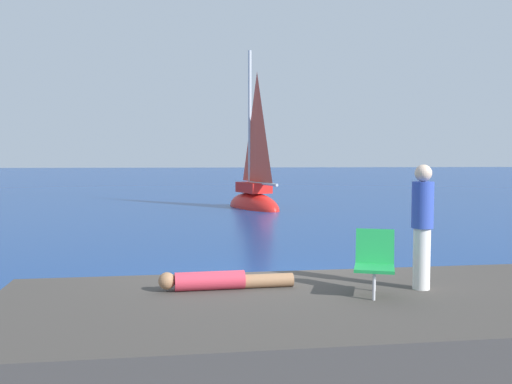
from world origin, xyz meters
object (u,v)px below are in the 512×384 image
person_standing (422,223)px  beach_chair (375,259)px  person_sunbather (220,281)px  sailboat_near (254,199)px

person_standing → beach_chair: (-0.68, -0.20, -0.42)m
beach_chair → person_sunbather: bearing=-84.0°
person_sunbather → person_standing: 2.72m
person_standing → beach_chair: bearing=-179.5°
beach_chair → person_standing: bearing=122.9°
person_sunbather → beach_chair: (1.93, -0.37, 0.33)m
sailboat_near → beach_chair: (0.35, -16.48, 0.57)m
person_sunbather → person_standing: size_ratio=1.09×
sailboat_near → person_standing: sailboat_near is taller
beach_chair → sailboat_near: bearing=-162.0°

